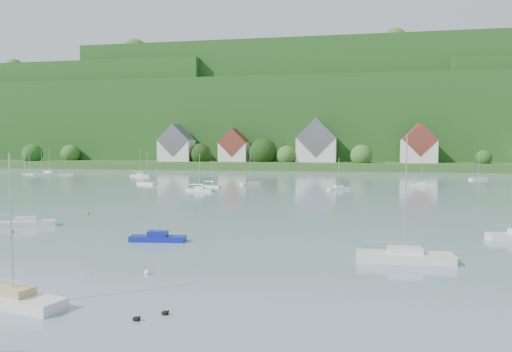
# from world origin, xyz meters

# --- Properties ---
(far_shore_strip) EXTENTS (600.00, 60.00, 3.00)m
(far_shore_strip) POSITION_xyz_m (0.00, 200.00, 1.50)
(far_shore_strip) COLOR #325921
(far_shore_strip) RESTS_ON ground
(forested_ridge) EXTENTS (620.00, 181.22, 69.89)m
(forested_ridge) POSITION_xyz_m (0.39, 268.57, 22.89)
(forested_ridge) COLOR #1A4416
(forested_ridge) RESTS_ON ground
(village_building_0) EXTENTS (14.00, 10.40, 16.00)m
(village_building_0) POSITION_xyz_m (-55.00, 187.00, 9.51)
(village_building_0) COLOR silver
(village_building_0) RESTS_ON far_shore_strip
(village_building_1) EXTENTS (12.00, 9.36, 14.00)m
(village_building_1) POSITION_xyz_m (-30.00, 189.00, 8.75)
(village_building_1) COLOR silver
(village_building_1) RESTS_ON far_shore_strip
(village_building_2) EXTENTS (16.00, 11.44, 18.00)m
(village_building_2) POSITION_xyz_m (5.00, 188.00, 10.27)
(village_building_2) COLOR silver
(village_building_2) RESTS_ON far_shore_strip
(village_building_3) EXTENTS (13.00, 10.40, 15.50)m
(village_building_3) POSITION_xyz_m (45.00, 186.00, 9.43)
(village_building_3) COLOR silver
(village_building_3) RESTS_ON far_shore_strip
(near_sailboat_1) EXTENTS (5.74, 2.20, 7.55)m
(near_sailboat_1) POSITION_xyz_m (-1.02, 31.42, 0.42)
(near_sailboat_1) COLOR #111C99
(near_sailboat_1) RESTS_ON ground
(near_sailboat_2) EXTENTS (7.09, 3.38, 9.23)m
(near_sailboat_2) POSITION_xyz_m (-1.90, 10.83, 0.47)
(near_sailboat_2) COLOR silver
(near_sailboat_2) RESTS_ON ground
(near_sailboat_4) EXTENTS (7.91, 2.51, 10.57)m
(near_sailboat_4) POSITION_xyz_m (22.51, 26.82, 0.51)
(near_sailboat_4) COLOR silver
(near_sailboat_4) RESTS_ON ground
(near_sailboat_6) EXTENTS (6.72, 4.79, 8.96)m
(near_sailboat_6) POSITION_xyz_m (-20.01, 37.18, 0.46)
(near_sailboat_6) COLOR silver
(near_sailboat_6) RESTS_ON ground
(mooring_buoy_0) EXTENTS (0.42, 0.42, 0.42)m
(mooring_buoy_0) POSITION_xyz_m (-18.93, 33.22, 0.00)
(mooring_buoy_0) COLOR #D1631B
(mooring_buoy_0) RESTS_ON ground
(mooring_buoy_1) EXTENTS (0.45, 0.45, 0.45)m
(mooring_buoy_1) POSITION_xyz_m (3.03, 19.25, 0.00)
(mooring_buoy_1) COLOR white
(mooring_buoy_1) RESTS_ON ground
(mooring_buoy_2) EXTENTS (0.43, 0.43, 0.43)m
(mooring_buoy_2) POSITION_xyz_m (22.10, 33.76, 0.00)
(mooring_buoy_2) COLOR #D1631B
(mooring_buoy_2) RESTS_ON ground
(mooring_buoy_3) EXTENTS (0.44, 0.44, 0.44)m
(mooring_buoy_3) POSITION_xyz_m (-17.90, 47.65, 0.00)
(mooring_buoy_3) COLOR #D1631B
(mooring_buoy_3) RESTS_ON ground
(duck_pair) EXTENTS (1.69, 1.50, 0.34)m
(duck_pair) POSITION_xyz_m (7.03, 10.47, 0.11)
(duck_pair) COLOR black
(duck_pair) RESTS_ON ground
(far_sailboat_cluster) EXTENTS (204.45, 67.12, 8.71)m
(far_sailboat_cluster) POSITION_xyz_m (10.55, 121.61, 0.37)
(far_sailboat_cluster) COLOR silver
(far_sailboat_cluster) RESTS_ON ground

